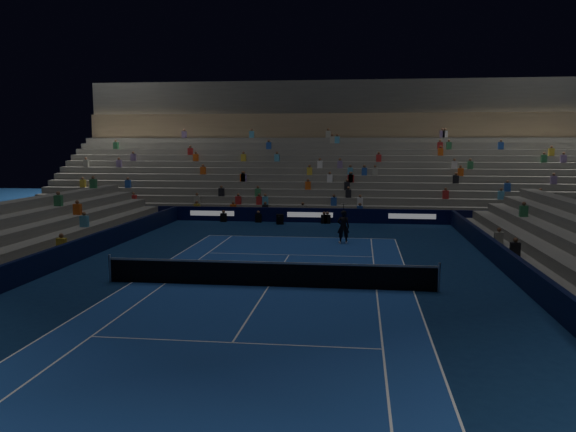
# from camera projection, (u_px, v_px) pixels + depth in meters

# --- Properties ---
(ground) EXTENTS (90.00, 90.00, 0.00)m
(ground) POSITION_uv_depth(u_px,v_px,m) (269.00, 287.00, 22.26)
(ground) COLOR #0C2248
(ground) RESTS_ON ground
(court_surface) EXTENTS (10.97, 23.77, 0.01)m
(court_surface) POSITION_uv_depth(u_px,v_px,m) (269.00, 286.00, 22.26)
(court_surface) COLOR navy
(court_surface) RESTS_ON ground
(sponsor_barrier_far) EXTENTS (44.00, 0.25, 1.00)m
(sponsor_barrier_far) POSITION_uv_depth(u_px,v_px,m) (310.00, 215.00, 40.41)
(sponsor_barrier_far) COLOR black
(sponsor_barrier_far) RESTS_ON ground
(sponsor_barrier_east) EXTENTS (0.25, 37.00, 1.00)m
(sponsor_barrier_east) POSITION_uv_depth(u_px,v_px,m) (532.00, 281.00, 21.00)
(sponsor_barrier_east) COLOR black
(sponsor_barrier_east) RESTS_ON ground
(sponsor_barrier_west) EXTENTS (0.25, 37.00, 1.00)m
(sponsor_barrier_west) POSITION_uv_depth(u_px,v_px,m) (32.00, 267.00, 23.39)
(sponsor_barrier_west) COLOR black
(sponsor_barrier_west) RESTS_ON ground
(grandstand_main) EXTENTS (44.00, 15.20, 11.20)m
(grandstand_main) POSITION_uv_depth(u_px,v_px,m) (320.00, 168.00, 49.31)
(grandstand_main) COLOR slate
(grandstand_main) RESTS_ON ground
(tennis_net) EXTENTS (12.90, 0.10, 1.10)m
(tennis_net) POSITION_uv_depth(u_px,v_px,m) (269.00, 274.00, 22.20)
(tennis_net) COLOR #B2B2B7
(tennis_net) RESTS_ON ground
(tennis_player) EXTENTS (0.70, 0.49, 1.85)m
(tennis_player) POSITION_uv_depth(u_px,v_px,m) (343.00, 227.00, 31.81)
(tennis_player) COLOR black
(tennis_player) RESTS_ON ground
(broadcast_camera) EXTENTS (0.60, 1.01, 0.66)m
(broadcast_camera) POSITION_uv_depth(u_px,v_px,m) (280.00, 219.00, 39.57)
(broadcast_camera) COLOR black
(broadcast_camera) RESTS_ON ground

